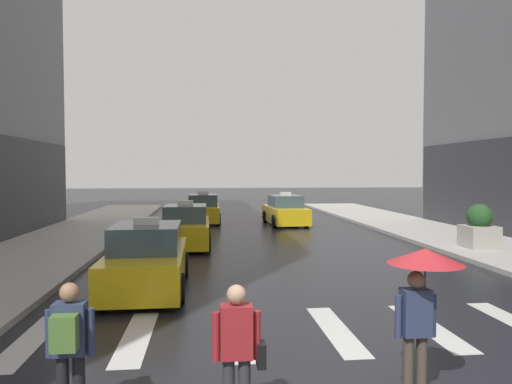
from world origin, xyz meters
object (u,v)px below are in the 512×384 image
pedestrian_with_handbag (238,348)px  taxi_third (285,211)px  taxi_fourth (203,210)px  taxi_second (186,228)px  pedestrian_with_backpack (69,342)px  taxi_lead (147,260)px  pedestrian_with_umbrella (422,281)px  planter_mid_block (479,228)px

pedestrian_with_handbag → taxi_third: bearing=79.0°
taxi_fourth → taxi_second: bearing=-94.2°
pedestrian_with_handbag → pedestrian_with_backpack: bearing=172.2°
taxi_lead → pedestrian_with_umbrella: (4.20, -6.15, 0.79)m
pedestrian_with_handbag → pedestrian_with_umbrella: bearing=11.5°
taxi_lead → pedestrian_with_umbrella: size_ratio=2.35×
taxi_second → planter_mid_block: 10.97m
taxi_fourth → pedestrian_with_backpack: size_ratio=2.76×
taxi_lead → pedestrian_with_umbrella: bearing=-55.7°
taxi_second → taxi_fourth: (0.64, 8.70, 0.00)m
taxi_second → pedestrian_with_umbrella: size_ratio=2.34×
taxi_lead → taxi_fourth: size_ratio=1.00×
taxi_second → planter_mid_block: (10.71, -2.40, 0.15)m
taxi_fourth → pedestrian_with_handbag: (0.51, -22.11, 0.21)m
taxi_second → taxi_third: size_ratio=0.98×
pedestrian_with_backpack → planter_mid_block: size_ratio=1.03×
taxi_lead → pedestrian_with_umbrella: pedestrian_with_umbrella is taller
taxi_second → taxi_fourth: bearing=85.8°
pedestrian_with_umbrella → pedestrian_with_handbag: pedestrian_with_umbrella is taller
taxi_fourth → pedestrian_with_umbrella: (2.91, -21.62, 0.79)m
taxi_third → pedestrian_with_umbrella: pedestrian_with_umbrella is taller
pedestrian_with_backpack → pedestrian_with_handbag: size_ratio=1.00×
pedestrian_with_umbrella → pedestrian_with_handbag: size_ratio=1.18×
taxi_third → pedestrian_with_backpack: 21.16m
pedestrian_with_umbrella → planter_mid_block: bearing=55.7°
planter_mid_block → taxi_fourth: bearing=132.2°
taxi_third → pedestrian_with_backpack: size_ratio=2.81×
pedestrian_with_handbag → planter_mid_block: bearing=49.0°
pedestrian_with_handbag → taxi_lead: bearing=105.3°
pedestrian_with_umbrella → pedestrian_with_handbag: (-2.39, -0.49, -0.58)m
taxi_second → taxi_lead: bearing=-95.6°
taxi_second → pedestrian_with_umbrella: pedestrian_with_umbrella is taller
taxi_second → pedestrian_with_handbag: size_ratio=2.75×
taxi_second → taxi_fourth: same height
taxi_lead → pedestrian_with_backpack: 6.39m
taxi_lead → taxi_second: (0.66, 6.77, 0.00)m
pedestrian_with_backpack → planter_mid_block: (11.47, 10.75, -0.10)m
pedestrian_with_umbrella → taxi_fourth: bearing=97.7°
taxi_fourth → pedestrian_with_umbrella: bearing=-82.3°
pedestrian_with_backpack → pedestrian_with_handbag: bearing=-7.8°
taxi_third → taxi_fourth: bearing=161.3°
taxi_second → pedestrian_with_backpack: (-0.76, -13.15, 0.25)m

